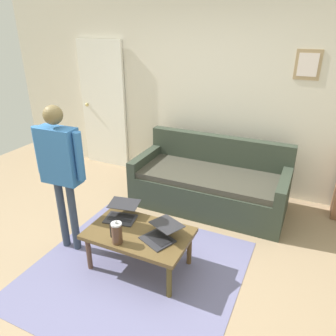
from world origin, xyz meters
name	(u,v)px	position (x,y,z in m)	size (l,w,h in m)	color
ground_plane	(136,265)	(0.00, 0.00, 0.00)	(7.68, 7.68, 0.00)	#977E60
area_rug	(135,271)	(-0.04, 0.08, 0.00)	(2.00, 1.93, 0.01)	slate
back_wall	(211,94)	(0.00, -2.20, 1.35)	(7.04, 0.11, 2.70)	beige
interior_door	(104,106)	(1.81, -2.11, 1.02)	(0.82, 0.09, 2.05)	white
couch	(210,184)	(-0.28, -1.50, 0.30)	(1.98, 0.90, 0.88)	#30392C
coffee_table	(139,236)	(-0.04, -0.02, 0.37)	(1.01, 0.62, 0.42)	brown
laptop_left	(161,234)	(-0.28, -0.01, 0.46)	(0.40, 0.43, 0.13)	#28282D
laptop_center	(122,213)	(0.25, -0.17, 0.46)	(0.37, 0.39, 0.13)	#28282D
french_press	(117,233)	(0.06, 0.21, 0.52)	(0.12, 0.10, 0.24)	#4C3323
person_standing	(60,162)	(0.80, 0.03, 1.02)	(0.56, 0.20, 1.59)	#333D4F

